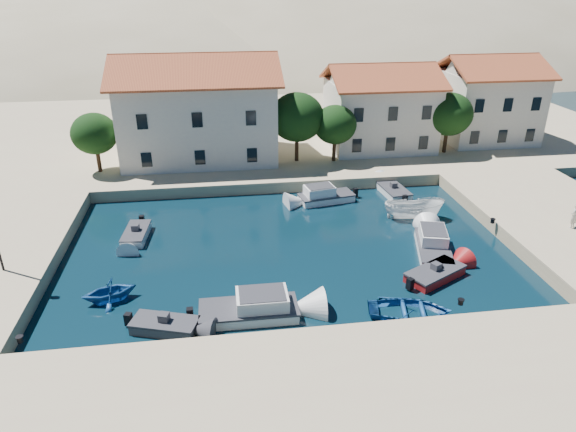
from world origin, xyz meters
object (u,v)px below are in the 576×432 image
object	(u,v)px
building_mid	(380,105)
rowboat_south	(409,315)
building_right	(488,97)
boat_east	(413,218)
pedestrian	(574,216)
cabin_cruiser_east	(433,247)
cabin_cruiser_south	(249,309)
building_left	(198,106)

from	to	relation	value
building_mid	rowboat_south	bearing A→B (deg)	-103.28
building_mid	building_right	size ratio (longest dim) A/B	1.11
boat_east	pedestrian	distance (m)	10.98
cabin_cruiser_east	cabin_cruiser_south	bearing A→B (deg)	128.39
cabin_cruiser_east	boat_east	bearing A→B (deg)	8.85
building_right	cabin_cruiser_south	bearing A→B (deg)	-134.93
pedestrian	rowboat_south	bearing A→B (deg)	-9.67
building_right	cabin_cruiser_east	xyz separation A→B (m)	(-14.42, -21.88, -5.00)
building_mid	cabin_cruiser_south	size ratio (longest dim) A/B	1.94
building_left	building_mid	world-z (taller)	building_left
cabin_cruiser_south	boat_east	world-z (taller)	cabin_cruiser_south
boat_east	pedestrian	world-z (taller)	pedestrian
cabin_cruiser_south	rowboat_south	world-z (taller)	cabin_cruiser_south
building_mid	rowboat_south	xyz separation A→B (m)	(-6.48, -27.46, -5.22)
cabin_cruiser_east	boat_east	xyz separation A→B (m)	(0.64, 5.43, -0.48)
building_right	boat_east	size ratio (longest dim) A/B	2.07
cabin_cruiser_east	building_left	bearing A→B (deg)	53.62
cabin_cruiser_south	cabin_cruiser_east	bearing A→B (deg)	23.22
building_left	boat_east	bearing A→B (deg)	-41.70
cabin_cruiser_south	boat_east	bearing A→B (deg)	39.23
building_right	rowboat_south	size ratio (longest dim) A/B	2.09
rowboat_south	cabin_cruiser_east	size ratio (longest dim) A/B	0.83
building_right	boat_east	distance (m)	22.15
building_mid	building_right	world-z (taller)	building_right
building_right	cabin_cruiser_south	size ratio (longest dim) A/B	1.75
boat_east	building_left	bearing A→B (deg)	56.01
building_right	boat_east	world-z (taller)	building_right
cabin_cruiser_east	boat_east	distance (m)	5.49
rowboat_south	cabin_cruiser_east	distance (m)	7.75
boat_east	pedestrian	xyz separation A→B (m)	(9.60, -4.99, 1.90)
building_right	pedestrian	distance (m)	22.14
boat_east	pedestrian	bearing A→B (deg)	-109.77
pedestrian	building_mid	bearing A→B (deg)	-104.89
rowboat_south	pedestrian	bearing A→B (deg)	-51.89
building_left	rowboat_south	world-z (taller)	building_left
rowboat_south	boat_east	distance (m)	12.90
building_left	cabin_cruiser_east	bearing A→B (deg)	-51.91
rowboat_south	pedestrian	xyz separation A→B (m)	(14.30, 7.02, 1.90)
rowboat_south	boat_east	xyz separation A→B (m)	(4.70, 12.01, 0.00)
building_left	rowboat_south	size ratio (longest dim) A/B	3.25
rowboat_south	boat_east	size ratio (longest dim) A/B	0.99
building_mid	rowboat_south	world-z (taller)	building_mid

